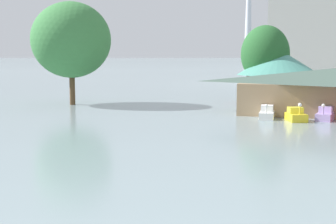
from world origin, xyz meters
TOP-DOWN VIEW (x-y plane):
  - pedal_boat_white at (5.21, 37.20)m, footprint 1.42×2.90m
  - pedal_boat_yellow at (7.94, 36.17)m, footprint 2.19×2.74m
  - pedal_boat_lavender at (10.56, 37.55)m, footprint 1.90×2.89m
  - boathouse at (11.59, 41.99)m, footprint 20.44×8.53m
  - green_roof_pavilion at (5.38, 51.58)m, footprint 10.25×10.25m
  - shoreline_tree_tall_left at (-18.80, 43.58)m, footprint 9.64×9.64m
  - shoreline_tree_mid at (3.65, 52.26)m, footprint 6.09×6.09m

SIDE VIEW (x-z plane):
  - pedal_boat_white at x=5.21m, z-range -0.25..1.27m
  - pedal_boat_lavender at x=10.56m, z-range -0.31..1.35m
  - pedal_boat_yellow at x=7.94m, z-range -0.37..1.42m
  - boathouse at x=11.59m, z-range 0.12..4.88m
  - green_roof_pavilion at x=5.38m, z-range 0.10..7.61m
  - shoreline_tree_mid at x=3.65m, z-range 1.26..11.06m
  - shoreline_tree_tall_left at x=-18.80m, z-range 1.64..14.13m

